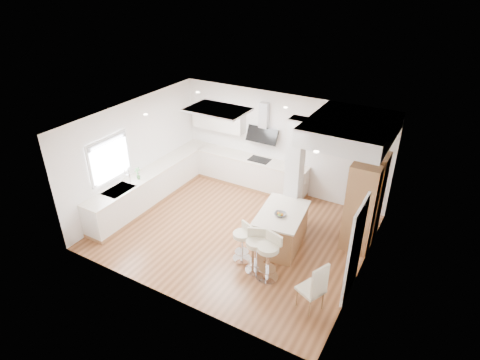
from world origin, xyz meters
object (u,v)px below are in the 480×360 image
Objects in this scene: bar_stool_b at (256,249)px; peninsula at (281,228)px; bar_stool_a at (242,240)px; dining_chair at (315,287)px; bar_stool_c at (269,255)px.

peninsula is at bearing 61.72° from bar_stool_b.
peninsula is 1.77× the size of bar_stool_a.
bar_stool_a is 2.00m from dining_chair.
bar_stool_c is at bearing 5.15° from bar_stool_a.
peninsula is 1.02m from bar_stool_a.
dining_chair is (1.46, -0.47, 0.04)m from bar_stool_b.
bar_stool_c reaches higher than bar_stool_b.
bar_stool_b is (0.42, -0.18, 0.05)m from bar_stool_a.
dining_chair is (1.14, -0.39, -0.00)m from bar_stool_c.
bar_stool_b is (-0.09, -1.06, 0.10)m from peninsula.
dining_chair reaches higher than bar_stool_c.
bar_stool_b reaches higher than bar_stool_a.
bar_stool_a is (-0.51, -0.88, 0.05)m from peninsula.
bar_stool_a is 0.46m from bar_stool_b.
bar_stool_a is at bearing 177.12° from bar_stool_c.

